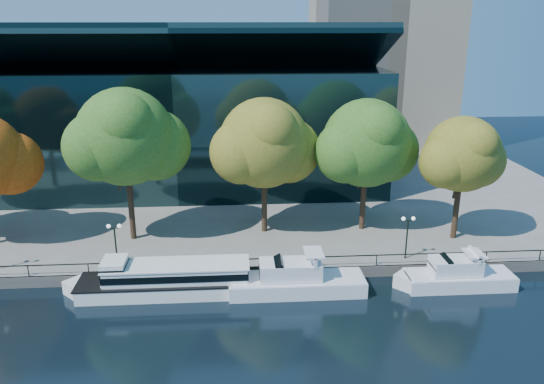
{
  "coord_description": "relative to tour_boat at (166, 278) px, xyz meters",
  "views": [
    {
      "loc": [
        2.81,
        -38.61,
        21.83
      ],
      "look_at": [
        6.05,
        8.0,
        6.47
      ],
      "focal_mm": 35.0,
      "sensor_mm": 36.0,
      "label": 1
    }
  ],
  "objects": [
    {
      "name": "tree_3",
      "position": [
        8.94,
        10.52,
        8.7
      ],
      "size": [
        11.08,
        9.08,
        13.66
      ],
      "color": "black",
      "rests_on": "promenade"
    },
    {
      "name": "tree_5",
      "position": [
        27.61,
        7.45,
        8.06
      ],
      "size": [
        9.06,
        7.43,
        12.19
      ],
      "color": "black",
      "rests_on": "promenade"
    },
    {
      "name": "tree_2",
      "position": [
        -4.14,
        9.46,
        9.73
      ],
      "size": [
        11.52,
        9.44,
        14.88
      ],
      "color": "black",
      "rests_on": "promenade"
    },
    {
      "name": "lamp_2",
      "position": [
        21.22,
        3.14,
        2.64
      ],
      "size": [
        1.26,
        0.36,
        4.03
      ],
      "color": "black",
      "rests_on": "promenade"
    },
    {
      "name": "railing",
      "position": [
        3.22,
        1.89,
        0.6
      ],
      "size": [
        88.2,
        0.08,
        0.99
      ],
      "color": "black",
      "rests_on": "promenade"
    },
    {
      "name": "cruiser_near",
      "position": [
        10.34,
        -0.63,
        -0.21
      ],
      "size": [
        12.51,
        3.22,
        3.63
      ],
      "color": "white",
      "rests_on": "ground"
    },
    {
      "name": "convention_building",
      "position": [
        -0.78,
        30.43,
        7.17
      ],
      "size": [
        50.0,
        24.57,
        21.43
      ],
      "color": "black",
      "rests_on": "ground"
    },
    {
      "name": "cruiser_far",
      "position": [
        24.29,
        -0.68,
        -0.28
      ],
      "size": [
        10.24,
        2.84,
        3.35
      ],
      "color": "white",
      "rests_on": "ground"
    },
    {
      "name": "lamp_1",
      "position": [
        -4.6,
        3.14,
        2.64
      ],
      "size": [
        1.26,
        0.36,
        4.03
      ],
      "color": "black",
      "rests_on": "promenade"
    },
    {
      "name": "promenade",
      "position": [
        3.22,
        35.02,
        -0.84
      ],
      "size": [
        90.0,
        67.08,
        1.0
      ],
      "color": "slate",
      "rests_on": "ground"
    },
    {
      "name": "tour_boat",
      "position": [
        0.0,
        0.0,
        0.0
      ],
      "size": [
        16.61,
        3.7,
        3.15
      ],
      "color": "white",
      "rests_on": "ground"
    },
    {
      "name": "ground",
      "position": [
        3.22,
        -1.36,
        -1.34
      ],
      "size": [
        160.0,
        160.0,
        0.0
      ],
      "primitive_type": "plane",
      "color": "black",
      "rests_on": "ground"
    },
    {
      "name": "tree_4",
      "position": [
        19.09,
        10.49,
        8.54
      ],
      "size": [
        10.99,
        9.01,
        13.47
      ],
      "color": "black",
      "rests_on": "promenade"
    }
  ]
}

